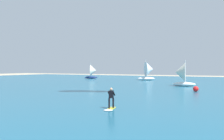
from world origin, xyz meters
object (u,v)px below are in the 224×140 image
at_px(kitesurfer, 111,101).
at_px(marker_buoy, 196,89).
at_px(sailboat_anchored_offshore, 181,74).
at_px(sailboat_near_shore, 149,71).
at_px(sailboat_center_horizon, 93,72).

relative_size(kitesurfer, marker_buoy, 2.70).
xyz_separation_m(sailboat_anchored_offshore, marker_buoy, (4.22, -9.33, -1.75)).
relative_size(sailboat_near_shore, marker_buoy, 7.12).
bearing_deg(marker_buoy, kitesurfer, -100.06).
xyz_separation_m(kitesurfer, marker_buoy, (3.21, 18.11, -0.23)).
xyz_separation_m(kitesurfer, sailboat_near_shore, (-13.42, 44.78, 1.85)).
bearing_deg(kitesurfer, sailboat_anchored_offshore, 92.10).
bearing_deg(sailboat_center_horizon, kitesurfer, -55.55).
relative_size(sailboat_center_horizon, marker_buoy, 6.07).
bearing_deg(sailboat_near_shore, sailboat_center_horizon, 176.40).
distance_m(sailboat_anchored_offshore, marker_buoy, 10.39).
height_order(sailboat_anchored_offshore, marker_buoy, sailboat_anchored_offshore).
bearing_deg(sailboat_center_horizon, sailboat_anchored_offshore, -31.22).
distance_m(sailboat_near_shore, sailboat_anchored_offshore, 21.34).
height_order(kitesurfer, marker_buoy, kitesurfer).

